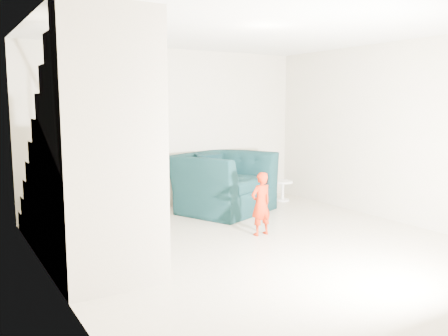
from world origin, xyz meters
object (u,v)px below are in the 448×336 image
Objects in this scene: toddler at (261,204)px; staircase at (89,180)px; armchair at (223,183)px; side_table at (283,187)px.

toddler is 2.35m from staircase.
armchair is 1.54m from toddler.
armchair is at bearing 28.78° from staircase.
toddler is (-0.30, -1.51, -0.05)m from armchair.
side_table is (1.39, 0.17, -0.23)m from armchair.
armchair is at bearing -105.16° from toddler.
staircase is (-2.59, -1.42, 0.46)m from armchair.
armchair is 4.00× the size of side_table.
toddler is 0.24× the size of staircase.
toddler is 2.33× the size of side_table.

